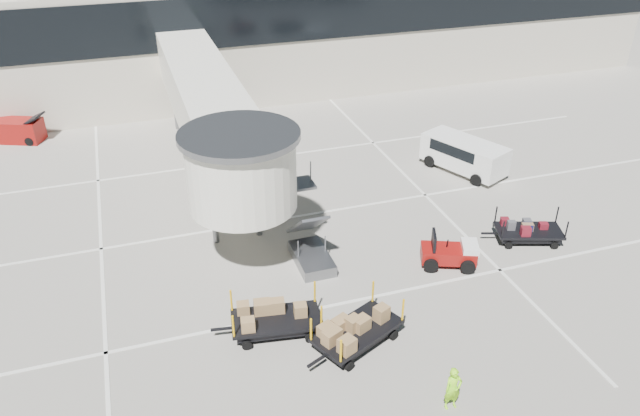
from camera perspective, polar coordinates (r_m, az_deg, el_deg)
The scene contains 11 objects.
ground at distance 23.66m, azimuth 6.30°, elevation -11.01°, with size 140.00×140.00×0.00m, color #B1AA9E.
lane_markings at distance 30.61m, azimuth -1.89°, elevation -0.40°, with size 40.00×30.00×0.02m.
terminal at distance 48.01m, azimuth -8.93°, elevation 15.84°, with size 64.00×12.11×15.20m.
jet_bridge at distance 30.72m, azimuth -9.59°, elevation 8.17°, with size 5.70×20.40×6.03m.
baggage_tug at distance 27.14m, azimuth 11.80°, elevation -4.07°, with size 2.58×2.19×1.53m.
suitcase_cart at distance 29.69m, azimuth 18.47°, elevation -2.03°, with size 3.64×2.31×1.40m.
box_cart_near at distance 22.68m, azimuth 3.54°, elevation -10.96°, with size 4.01×2.84×1.57m.
box_cart_far at distance 23.06m, azimuth -3.85°, elevation -10.17°, with size 4.07×2.08×1.56m.
ground_worker at distance 20.73m, azimuth 12.06°, elevation -15.85°, with size 0.57×0.38×1.58m, color #97FF1A.
minivan at distance 35.19m, azimuth 12.89°, elevation 4.98°, with size 3.66×5.06×1.78m.
belt_loader at distance 42.50m, azimuth -26.20°, elevation 6.39°, with size 3.90×2.67×1.76m.
Camera 1 is at (-8.00, -16.10, 15.39)m, focal length 35.00 mm.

